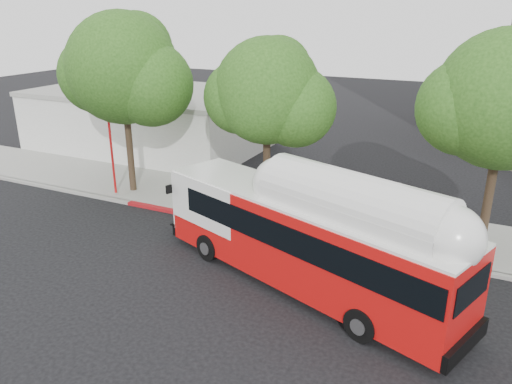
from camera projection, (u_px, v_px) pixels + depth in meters
ground at (227, 268)px, 19.85m from camera, size 120.00×120.00×0.00m
sidewalk at (288, 211)px, 25.33m from camera, size 60.00×5.00×0.15m
curb_strip at (267, 230)px, 23.13m from camera, size 60.00×0.30×0.15m
red_curb_segment at (211, 219)px, 24.34m from camera, size 10.00×0.32×0.16m
street_tree_left at (131, 73)px, 25.73m from camera, size 6.67×5.80×9.74m
street_tree_mid at (276, 96)px, 23.19m from camera, size 5.75×5.00×8.62m
low_commercial_bldg at (150, 118)px, 36.63m from camera, size 16.20×10.20×4.25m
transit_bus at (305, 241)px, 18.00m from camera, size 13.16×6.69×3.90m
signal_pole at (112, 154)px, 26.86m from camera, size 0.13×0.44×4.61m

